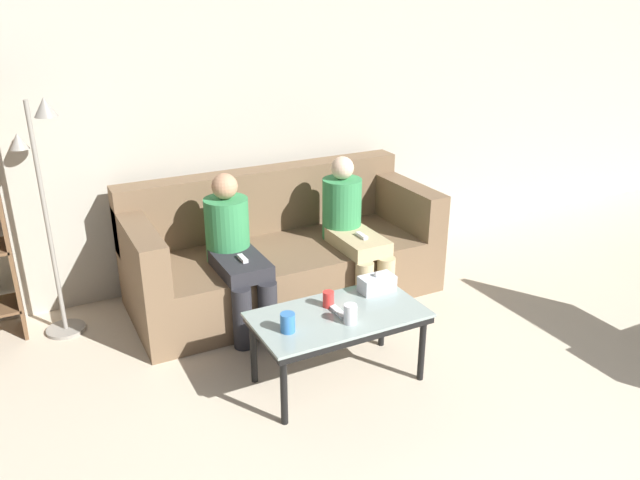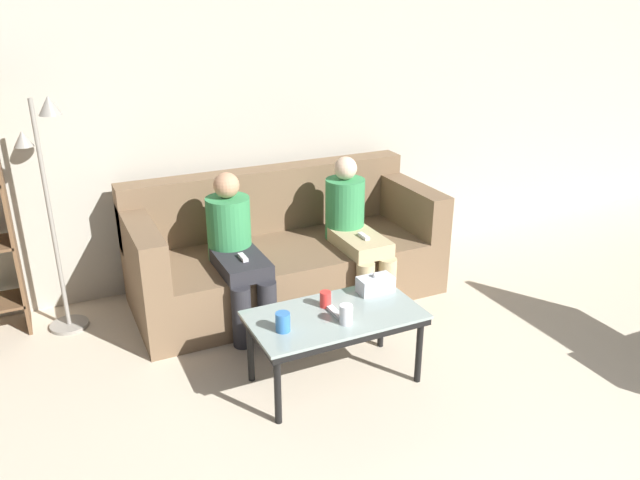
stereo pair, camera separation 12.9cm
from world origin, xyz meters
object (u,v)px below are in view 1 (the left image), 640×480
(cup_near_right, at_px, (328,299))
(tissue_box, at_px, (377,283))
(coffee_table, at_px, (338,320))
(standing_lamp, at_px, (45,196))
(game_remote, at_px, (338,312))
(cup_far_center, at_px, (350,314))
(seated_person_mid_left, at_px, (351,227))
(seated_person_left_end, at_px, (235,249))
(couch, at_px, (281,254))
(cup_near_left, at_px, (288,323))

(cup_near_right, relative_size, tissue_box, 0.44)
(coffee_table, xyz_separation_m, standing_lamp, (-1.38, 1.38, 0.57))
(coffee_table, height_order, game_remote, game_remote)
(coffee_table, bearing_deg, cup_far_center, -87.53)
(cup_far_center, relative_size, tissue_box, 0.52)
(tissue_box, relative_size, game_remote, 1.47)
(cup_far_center, xyz_separation_m, seated_person_mid_left, (0.63, 1.08, 0.04))
(coffee_table, distance_m, seated_person_left_end, 1.01)
(cup_near_right, xyz_separation_m, cup_far_center, (0.02, -0.23, 0.01))
(coffee_table, distance_m, game_remote, 0.06)
(couch, height_order, standing_lamp, standing_lamp)
(cup_far_center, bearing_deg, coffee_table, 92.47)
(coffee_table, relative_size, seated_person_mid_left, 0.94)
(couch, xyz_separation_m, seated_person_mid_left, (0.46, -0.26, 0.23))
(cup_near_left, relative_size, cup_near_right, 1.14)
(coffee_table, distance_m, standing_lamp, 2.03)
(cup_far_center, distance_m, tissue_box, 0.44)
(couch, relative_size, cup_near_left, 20.76)
(cup_near_left, distance_m, tissue_box, 0.72)
(cup_far_center, relative_size, seated_person_mid_left, 0.11)
(cup_near_right, xyz_separation_m, seated_person_left_end, (-0.27, 0.86, 0.05))
(seated_person_mid_left, bearing_deg, standing_lamp, 167.88)
(cup_near_right, height_order, seated_person_left_end, seated_person_left_end)
(couch, height_order, tissue_box, couch)
(cup_near_right, height_order, seated_person_mid_left, seated_person_mid_left)
(cup_near_left, bearing_deg, seated_person_mid_left, 45.73)
(coffee_table, bearing_deg, seated_person_mid_left, 56.41)
(cup_near_left, relative_size, game_remote, 0.73)
(cup_near_right, distance_m, game_remote, 0.11)
(coffee_table, xyz_separation_m, seated_person_left_end, (-0.28, 0.96, 0.15))
(coffee_table, relative_size, seated_person_left_end, 0.95)
(cup_far_center, bearing_deg, cup_near_left, 167.66)
(cup_far_center, distance_m, seated_person_mid_left, 1.25)
(cup_near_right, bearing_deg, game_remote, -83.28)
(cup_near_left, xyz_separation_m, cup_far_center, (0.35, -0.08, 0.00))
(cup_near_right, relative_size, standing_lamp, 0.06)
(cup_near_right, relative_size, seated_person_left_end, 0.09)
(seated_person_mid_left, bearing_deg, couch, 150.00)
(cup_near_left, xyz_separation_m, seated_person_left_end, (0.07, 1.01, 0.04))
(cup_near_left, bearing_deg, cup_far_center, -12.34)
(tissue_box, xyz_separation_m, game_remote, (-0.35, -0.14, -0.04))
(coffee_table, bearing_deg, cup_near_left, -171.61)
(coffee_table, xyz_separation_m, cup_near_right, (-0.01, 0.10, 0.09))
(couch, bearing_deg, coffee_table, -98.24)
(coffee_table, distance_m, tissue_box, 0.39)
(couch, xyz_separation_m, game_remote, (-0.18, -1.21, 0.14))
(cup_near_left, bearing_deg, couch, 67.61)
(standing_lamp, height_order, seated_person_left_end, standing_lamp)
(couch, relative_size, cup_far_center, 19.79)
(seated_person_left_end, relative_size, seated_person_mid_left, 0.99)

